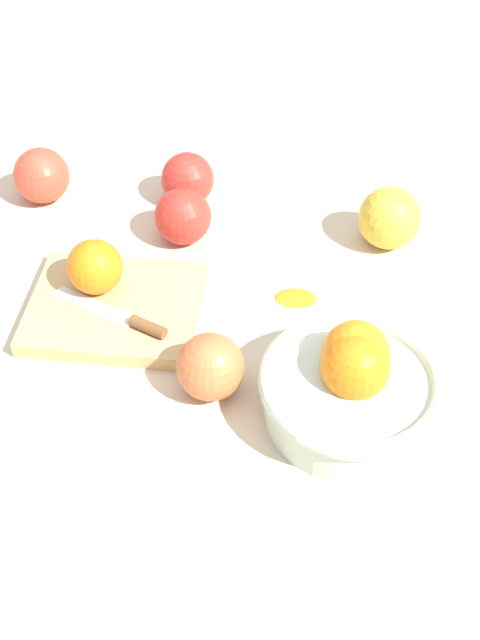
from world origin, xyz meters
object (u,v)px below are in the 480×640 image
(cutting_board, at_px, (115,308))
(apple_front_right, at_px, (188,179))
(apple_front_right_2, at_px, (42,176))
(apple_front_right_3, at_px, (183,216))
(apple_front_left, at_px, (389,218))
(knife, at_px, (124,318))
(apple_back_center, at_px, (210,367))
(orange_on_board, at_px, (95,267))
(bowl, at_px, (353,385))

(cutting_board, height_order, apple_front_right, apple_front_right)
(apple_front_right_2, bearing_deg, apple_front_right_3, 161.98)
(apple_front_left, relative_size, apple_front_right_3, 1.09)
(knife, bearing_deg, apple_front_right, -97.04)
(apple_front_right_3, bearing_deg, knife, 77.55)
(apple_back_center, xyz_separation_m, apple_front_right_2, (0.28, -0.32, 0.00))
(knife, xyz_separation_m, apple_back_center, (-0.11, 0.08, 0.01))
(orange_on_board, xyz_separation_m, apple_front_right, (-0.08, -0.21, -0.02))
(cutting_board, bearing_deg, apple_back_center, 140.88)
(knife, xyz_separation_m, apple_front_right_2, (0.17, -0.25, 0.01))
(orange_on_board, relative_size, knife, 0.45)
(apple_back_center, bearing_deg, orange_on_board, -39.73)
(apple_front_right_2, height_order, apple_front_right_3, apple_front_right_2)
(bowl, distance_m, apple_front_right_2, 0.55)
(apple_front_right, height_order, apple_front_right_2, apple_front_right_2)
(orange_on_board, bearing_deg, bowl, 155.12)
(knife, xyz_separation_m, apple_front_left, (-0.31, -0.20, 0.02))
(bowl, xyz_separation_m, cutting_board, (0.28, -0.12, -0.03))
(apple_front_right_2, bearing_deg, knife, 123.92)
(bowl, distance_m, apple_front_right_3, 0.35)
(apple_front_right_3, bearing_deg, apple_front_right_2, -18.02)
(apple_back_center, height_order, apple_front_right_2, apple_front_right_2)
(apple_front_right_3, bearing_deg, apple_back_center, 105.45)
(cutting_board, height_order, apple_back_center, apple_back_center)
(cutting_board, xyz_separation_m, apple_back_center, (-0.13, 0.11, 0.03))
(apple_front_right_3, bearing_deg, orange_on_board, 56.75)
(apple_front_right, bearing_deg, apple_front_right_2, 4.90)
(orange_on_board, xyz_separation_m, apple_front_right_2, (0.12, -0.20, -0.01))
(apple_front_right, xyz_separation_m, apple_front_left, (-0.27, 0.06, 0.00))
(bowl, bearing_deg, apple_front_right_2, -38.15)
(bowl, xyz_separation_m, orange_on_board, (0.31, -0.14, 0.01))
(apple_front_right_2, distance_m, apple_front_left, 0.47)
(apple_back_center, height_order, apple_front_right, apple_back_center)
(apple_front_right_2, height_order, apple_front_left, apple_front_left)
(orange_on_board, bearing_deg, apple_front_right, -109.86)
(apple_back_center, bearing_deg, apple_front_right, -77.10)
(apple_front_right, bearing_deg, apple_front_right_3, 94.85)
(orange_on_board, relative_size, apple_front_right_2, 0.87)
(apple_back_center, relative_size, apple_front_right, 1.03)
(cutting_board, relative_size, apple_front_right_2, 2.63)
(orange_on_board, xyz_separation_m, apple_back_center, (-0.15, 0.13, -0.02))
(bowl, xyz_separation_m, knife, (0.26, -0.09, -0.02))
(orange_on_board, xyz_separation_m, knife, (-0.04, 0.05, -0.03))
(apple_front_right_2, distance_m, apple_front_right_3, 0.22)
(apple_front_right, distance_m, apple_front_right_3, 0.08)
(knife, distance_m, apple_front_right_2, 0.30)
(apple_back_center, bearing_deg, apple_front_left, -124.97)
(orange_on_board, height_order, apple_front_right_2, orange_on_board)
(apple_front_right, bearing_deg, cutting_board, 77.54)
(bowl, height_order, apple_front_right_2, bowl)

